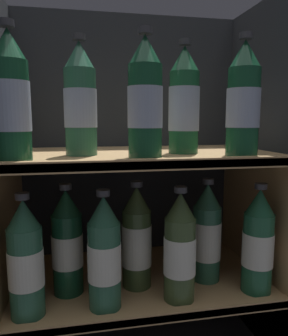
{
  "coord_description": "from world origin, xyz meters",
  "views": [
    {
      "loc": [
        -0.16,
        -0.66,
        0.64
      ],
      "look_at": [
        0.0,
        0.14,
        0.52
      ],
      "focal_mm": 35.0,
      "sensor_mm": 36.0,
      "label": 1
    }
  ],
  "objects_px": {
    "bottle_upper_front_0": "(11,99)",
    "bottle_lower_front_1": "(104,255)",
    "bottle_upper_front_1": "(145,101)",
    "bottle_upper_back_1": "(184,103)",
    "bottle_lower_front_2": "(180,249)",
    "bottle_upper_front_2": "(243,102)",
    "bottle_lower_front_0": "(26,261)",
    "bottle_upper_back_0": "(80,102)",
    "bottle_lower_back_0": "(67,244)",
    "bottle_lower_back_2": "(207,235)",
    "bottle_lower_front_3": "(258,243)",
    "bottle_lower_back_1": "(137,240)"
  },
  "relations": [
    {
      "from": "bottle_lower_back_2",
      "to": "bottle_upper_front_1",
      "type": "bearing_deg",
      "value": -155.57
    },
    {
      "from": "bottle_upper_front_0",
      "to": "bottle_upper_front_1",
      "type": "xyz_separation_m",
      "value": [
        0.28,
        -0.0,
        0.0
      ]
    },
    {
      "from": "bottle_lower_front_2",
      "to": "bottle_lower_front_3",
      "type": "xyz_separation_m",
      "value": [
        0.21,
        -0.0,
        0.0
      ]
    },
    {
      "from": "bottle_upper_front_1",
      "to": "bottle_upper_back_1",
      "type": "relative_size",
      "value": 1.0
    },
    {
      "from": "bottle_lower_back_0",
      "to": "bottle_lower_back_1",
      "type": "bearing_deg",
      "value": 0.0
    },
    {
      "from": "bottle_upper_front_2",
      "to": "bottle_upper_back_0",
      "type": "distance_m",
      "value": 0.39
    },
    {
      "from": "bottle_lower_back_1",
      "to": "bottle_upper_front_1",
      "type": "bearing_deg",
      "value": -86.56
    },
    {
      "from": "bottle_upper_back_1",
      "to": "bottle_lower_back_2",
      "type": "xyz_separation_m",
      "value": [
        0.07,
        0.0,
        -0.35
      ]
    },
    {
      "from": "bottle_upper_front_0",
      "to": "bottle_lower_front_3",
      "type": "xyz_separation_m",
      "value": [
        0.57,
        -0.0,
        -0.35
      ]
    },
    {
      "from": "bottle_upper_front_2",
      "to": "bottle_lower_back_2",
      "type": "xyz_separation_m",
      "value": [
        -0.05,
        0.09,
        -0.35
      ]
    },
    {
      "from": "bottle_upper_back_0",
      "to": "bottle_lower_back_0",
      "type": "distance_m",
      "value": 0.35
    },
    {
      "from": "bottle_upper_front_1",
      "to": "bottle_lower_front_3",
      "type": "distance_m",
      "value": 0.46
    },
    {
      "from": "bottle_upper_front_0",
      "to": "bottle_lower_back_1",
      "type": "distance_m",
      "value": 0.46
    },
    {
      "from": "bottle_upper_front_1",
      "to": "bottle_upper_back_1",
      "type": "height_order",
      "value": "same"
    },
    {
      "from": "bottle_upper_front_2",
      "to": "bottle_lower_back_2",
      "type": "relative_size",
      "value": 1.0
    },
    {
      "from": "bottle_lower_front_1",
      "to": "bottle_lower_back_0",
      "type": "height_order",
      "value": "same"
    },
    {
      "from": "bottle_upper_front_1",
      "to": "bottle_upper_front_0",
      "type": "bearing_deg",
      "value": 180.0
    },
    {
      "from": "bottle_upper_front_0",
      "to": "bottle_lower_back_0",
      "type": "height_order",
      "value": "bottle_upper_front_0"
    },
    {
      "from": "bottle_lower_front_2",
      "to": "bottle_lower_back_0",
      "type": "xyz_separation_m",
      "value": [
        -0.27,
        0.09,
        0.0
      ]
    },
    {
      "from": "bottle_upper_back_1",
      "to": "bottle_lower_front_1",
      "type": "height_order",
      "value": "bottle_upper_back_1"
    },
    {
      "from": "bottle_upper_front_0",
      "to": "bottle_lower_front_1",
      "type": "distance_m",
      "value": 0.4
    },
    {
      "from": "bottle_upper_front_2",
      "to": "bottle_lower_front_2",
      "type": "height_order",
      "value": "bottle_upper_front_2"
    },
    {
      "from": "bottle_lower_back_0",
      "to": "bottle_upper_back_1",
      "type": "bearing_deg",
      "value": 0.0
    },
    {
      "from": "bottle_upper_back_1",
      "to": "bottle_lower_front_2",
      "type": "height_order",
      "value": "bottle_upper_back_1"
    },
    {
      "from": "bottle_upper_front_0",
      "to": "bottle_upper_back_0",
      "type": "bearing_deg",
      "value": 31.43
    },
    {
      "from": "bottle_upper_front_2",
      "to": "bottle_lower_back_1",
      "type": "bearing_deg",
      "value": 160.36
    },
    {
      "from": "bottle_upper_back_0",
      "to": "bottle_lower_back_1",
      "type": "bearing_deg",
      "value": 0.0
    },
    {
      "from": "bottle_upper_front_1",
      "to": "bottle_lower_front_0",
      "type": "height_order",
      "value": "bottle_upper_front_1"
    },
    {
      "from": "bottle_upper_front_0",
      "to": "bottle_lower_front_0",
      "type": "bearing_deg",
      "value": -0.0
    },
    {
      "from": "bottle_upper_back_0",
      "to": "bottle_lower_front_1",
      "type": "bearing_deg",
      "value": -62.58
    },
    {
      "from": "bottle_lower_back_1",
      "to": "bottle_lower_front_1",
      "type": "bearing_deg",
      "value": -136.6
    },
    {
      "from": "bottle_lower_front_0",
      "to": "bottle_lower_front_3",
      "type": "distance_m",
      "value": 0.56
    },
    {
      "from": "bottle_upper_front_2",
      "to": "bottle_lower_front_2",
      "type": "relative_size",
      "value": 1.0
    },
    {
      "from": "bottle_upper_front_1",
      "to": "bottle_lower_front_1",
      "type": "height_order",
      "value": "bottle_upper_front_1"
    },
    {
      "from": "bottle_lower_front_0",
      "to": "bottle_lower_back_1",
      "type": "height_order",
      "value": "same"
    },
    {
      "from": "bottle_upper_back_0",
      "to": "bottle_lower_front_0",
      "type": "distance_m",
      "value": 0.38
    },
    {
      "from": "bottle_upper_front_0",
      "to": "bottle_upper_front_2",
      "type": "xyz_separation_m",
      "value": [
        0.52,
        0.0,
        0.0
      ]
    },
    {
      "from": "bottle_upper_front_1",
      "to": "bottle_lower_front_3",
      "type": "bearing_deg",
      "value": 0.0
    },
    {
      "from": "bottle_upper_back_1",
      "to": "bottle_lower_front_2",
      "type": "xyz_separation_m",
      "value": [
        -0.03,
        -0.09,
        -0.35
      ]
    },
    {
      "from": "bottle_lower_back_0",
      "to": "bottle_lower_back_2",
      "type": "xyz_separation_m",
      "value": [
        0.37,
        0.0,
        -0.0
      ]
    },
    {
      "from": "bottle_lower_front_1",
      "to": "bottle_lower_front_3",
      "type": "xyz_separation_m",
      "value": [
        0.39,
        -0.0,
        0.0
      ]
    },
    {
      "from": "bottle_upper_back_0",
      "to": "bottle_lower_back_1",
      "type": "height_order",
      "value": "bottle_upper_back_0"
    },
    {
      "from": "bottle_lower_front_1",
      "to": "bottle_lower_front_2",
      "type": "bearing_deg",
      "value": 0.0
    },
    {
      "from": "bottle_upper_front_0",
      "to": "bottle_lower_front_2",
      "type": "bearing_deg",
      "value": 0.0
    },
    {
      "from": "bottle_upper_front_0",
      "to": "bottle_lower_front_1",
      "type": "relative_size",
      "value": 1.0
    },
    {
      "from": "bottle_lower_front_0",
      "to": "bottle_lower_front_1",
      "type": "height_order",
      "value": "same"
    },
    {
      "from": "bottle_upper_back_1",
      "to": "bottle_lower_back_1",
      "type": "distance_m",
      "value": 0.37
    },
    {
      "from": "bottle_upper_back_0",
      "to": "bottle_lower_front_2",
      "type": "relative_size",
      "value": 1.0
    },
    {
      "from": "bottle_upper_front_1",
      "to": "bottle_lower_back_2",
      "type": "xyz_separation_m",
      "value": [
        0.19,
        0.09,
        -0.35
      ]
    },
    {
      "from": "bottle_upper_back_1",
      "to": "bottle_lower_back_2",
      "type": "distance_m",
      "value": 0.36
    }
  ]
}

